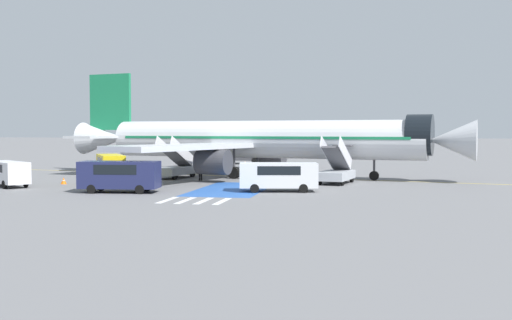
{
  "coord_description": "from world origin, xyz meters",
  "views": [
    {
      "loc": [
        10.62,
        -56.45,
        4.42
      ],
      "look_at": [
        0.04,
        -2.11,
        1.7
      ],
      "focal_mm": 42.0,
      "sensor_mm": 36.0,
      "label": 1
    }
  ],
  "objects_px": {
    "boarding_stairs_forward": "(336,172)",
    "traffic_cone_0": "(64,181)",
    "ground_crew_1": "(276,172)",
    "ground_crew_0": "(274,171)",
    "service_van_2": "(7,172)",
    "traffic_cone_1": "(285,176)",
    "service_van_1": "(120,174)",
    "ground_crew_2": "(201,169)",
    "boarding_stairs_aft": "(175,168)",
    "service_van_0": "(278,174)",
    "service_van_3": "(111,166)",
    "ground_crew_3": "(245,169)",
    "airliner": "(255,140)",
    "fuel_tanker": "(232,150)"
  },
  "relations": [
    {
      "from": "service_van_1",
      "to": "traffic_cone_0",
      "type": "distance_m",
      "value": 9.24
    },
    {
      "from": "airliner",
      "to": "traffic_cone_0",
      "type": "bearing_deg",
      "value": -41.15
    },
    {
      "from": "fuel_tanker",
      "to": "ground_crew_1",
      "type": "distance_m",
      "value": 30.21
    },
    {
      "from": "ground_crew_0",
      "to": "ground_crew_2",
      "type": "height_order",
      "value": "ground_crew_2"
    },
    {
      "from": "boarding_stairs_forward",
      "to": "ground_crew_1",
      "type": "xyz_separation_m",
      "value": [
        -4.98,
        -0.96,
        -0.01
      ]
    },
    {
      "from": "boarding_stairs_forward",
      "to": "traffic_cone_0",
      "type": "xyz_separation_m",
      "value": [
        -22.18,
        -4.77,
        -0.72
      ]
    },
    {
      "from": "traffic_cone_0",
      "to": "ground_crew_2",
      "type": "bearing_deg",
      "value": 28.44
    },
    {
      "from": "ground_crew_0",
      "to": "service_van_1",
      "type": "bearing_deg",
      "value": -68.72
    },
    {
      "from": "airliner",
      "to": "ground_crew_1",
      "type": "distance_m",
      "value": 8.1
    },
    {
      "from": "service_van_3",
      "to": "traffic_cone_0",
      "type": "distance_m",
      "value": 3.97
    },
    {
      "from": "ground_crew_2",
      "to": "ground_crew_0",
      "type": "bearing_deg",
      "value": 2.56
    },
    {
      "from": "ground_crew_1",
      "to": "traffic_cone_1",
      "type": "distance_m",
      "value": 4.0
    },
    {
      "from": "airliner",
      "to": "ground_crew_3",
      "type": "bearing_deg",
      "value": 5.06
    },
    {
      "from": "service_van_2",
      "to": "ground_crew_2",
      "type": "height_order",
      "value": "service_van_2"
    },
    {
      "from": "boarding_stairs_aft",
      "to": "traffic_cone_0",
      "type": "bearing_deg",
      "value": -121.07
    },
    {
      "from": "service_van_1",
      "to": "ground_crew_0",
      "type": "relative_size",
      "value": 3.61
    },
    {
      "from": "boarding_stairs_aft",
      "to": "service_van_2",
      "type": "xyz_separation_m",
      "value": [
        -10.21,
        -10.79,
        0.22
      ]
    },
    {
      "from": "service_van_1",
      "to": "ground_crew_2",
      "type": "bearing_deg",
      "value": 159.55
    },
    {
      "from": "service_van_2",
      "to": "ground_crew_0",
      "type": "relative_size",
      "value": 3.2
    },
    {
      "from": "boarding_stairs_aft",
      "to": "service_van_1",
      "type": "xyz_separation_m",
      "value": [
        0.31,
        -13.23,
        0.35
      ]
    },
    {
      "from": "boarding_stairs_forward",
      "to": "ground_crew_2",
      "type": "bearing_deg",
      "value": -172.29
    },
    {
      "from": "boarding_stairs_forward",
      "to": "ground_crew_2",
      "type": "distance_m",
      "value": 12.03
    },
    {
      "from": "boarding_stairs_forward",
      "to": "service_van_1",
      "type": "height_order",
      "value": "boarding_stairs_forward"
    },
    {
      "from": "ground_crew_1",
      "to": "service_van_0",
      "type": "bearing_deg",
      "value": 27.66
    },
    {
      "from": "traffic_cone_0",
      "to": "traffic_cone_1",
      "type": "distance_m",
      "value": 19.06
    },
    {
      "from": "traffic_cone_1",
      "to": "service_van_1",
      "type": "bearing_deg",
      "value": -127.21
    },
    {
      "from": "ground_crew_1",
      "to": "ground_crew_0",
      "type": "bearing_deg",
      "value": -150.22
    },
    {
      "from": "service_van_2",
      "to": "ground_crew_2",
      "type": "bearing_deg",
      "value": -21.13
    },
    {
      "from": "ground_crew_1",
      "to": "traffic_cone_0",
      "type": "xyz_separation_m",
      "value": [
        -17.2,
        -3.81,
        -0.71
      ]
    },
    {
      "from": "ground_crew_1",
      "to": "boarding_stairs_aft",
      "type": "bearing_deg",
      "value": -94.53
    },
    {
      "from": "boarding_stairs_aft",
      "to": "fuel_tanker",
      "type": "bearing_deg",
      "value": 102.04
    },
    {
      "from": "ground_crew_3",
      "to": "airliner",
      "type": "bearing_deg",
      "value": -24.25
    },
    {
      "from": "service_van_1",
      "to": "traffic_cone_1",
      "type": "bearing_deg",
      "value": 136.63
    },
    {
      "from": "boarding_stairs_aft",
      "to": "service_van_0",
      "type": "xyz_separation_m",
      "value": [
        11.37,
        -10.42,
        0.27
      ]
    },
    {
      "from": "boarding_stairs_forward",
      "to": "service_van_2",
      "type": "distance_m",
      "value": 26.5
    },
    {
      "from": "boarding_stairs_aft",
      "to": "service_van_3",
      "type": "xyz_separation_m",
      "value": [
        -3.56,
        -6.31,
        0.44
      ]
    },
    {
      "from": "airliner",
      "to": "ground_crew_1",
      "type": "bearing_deg",
      "value": 35.67
    },
    {
      "from": "service_van_1",
      "to": "boarding_stairs_forward",
      "type": "bearing_deg",
      "value": 118.51
    },
    {
      "from": "fuel_tanker",
      "to": "ground_crew_0",
      "type": "bearing_deg",
      "value": 15.54
    },
    {
      "from": "service_van_0",
      "to": "boarding_stairs_aft",
      "type": "bearing_deg",
      "value": 36.3
    },
    {
      "from": "airliner",
      "to": "ground_crew_1",
      "type": "relative_size",
      "value": 23.38
    },
    {
      "from": "service_van_1",
      "to": "service_van_3",
      "type": "xyz_separation_m",
      "value": [
        -3.88,
        6.93,
        0.08
      ]
    },
    {
      "from": "boarding_stairs_forward",
      "to": "service_van_3",
      "type": "relative_size",
      "value": 1.06
    },
    {
      "from": "boarding_stairs_aft",
      "to": "traffic_cone_0",
      "type": "xyz_separation_m",
      "value": [
        -7.07,
        -7.77,
        -0.71
      ]
    },
    {
      "from": "service_van_3",
      "to": "ground_crew_3",
      "type": "height_order",
      "value": "service_van_3"
    },
    {
      "from": "traffic_cone_0",
      "to": "traffic_cone_1",
      "type": "bearing_deg",
      "value": 23.99
    },
    {
      "from": "ground_crew_2",
      "to": "ground_crew_3",
      "type": "relative_size",
      "value": 1.09
    },
    {
      "from": "fuel_tanker",
      "to": "ground_crew_2",
      "type": "height_order",
      "value": "fuel_tanker"
    },
    {
      "from": "airliner",
      "to": "service_van_1",
      "type": "bearing_deg",
      "value": -10.98
    },
    {
      "from": "service_van_3",
      "to": "boarding_stairs_aft",
      "type": "bearing_deg",
      "value": 28.31
    }
  ]
}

